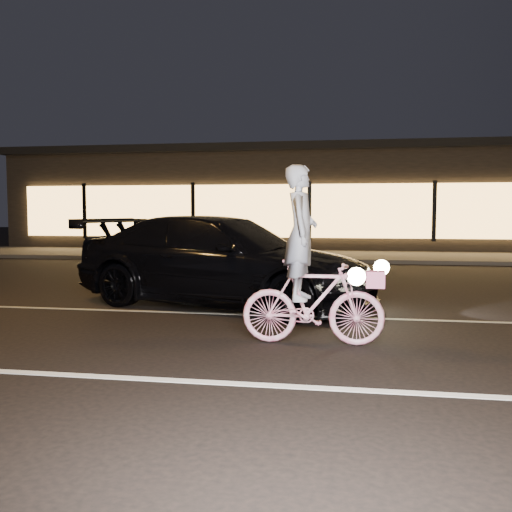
# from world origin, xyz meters

# --- Properties ---
(ground) EXTENTS (90.00, 90.00, 0.00)m
(ground) POSITION_xyz_m (0.00, 0.00, 0.00)
(ground) COLOR black
(ground) RESTS_ON ground
(lane_stripe_near) EXTENTS (60.00, 0.12, 0.01)m
(lane_stripe_near) POSITION_xyz_m (0.00, -1.50, 0.00)
(lane_stripe_near) COLOR silver
(lane_stripe_near) RESTS_ON ground
(lane_stripe_far) EXTENTS (60.00, 0.10, 0.01)m
(lane_stripe_far) POSITION_xyz_m (0.00, 2.00, 0.00)
(lane_stripe_far) COLOR gray
(lane_stripe_far) RESTS_ON ground
(sidewalk) EXTENTS (30.00, 4.00, 0.12)m
(sidewalk) POSITION_xyz_m (0.00, 13.00, 0.06)
(sidewalk) COLOR #383533
(sidewalk) RESTS_ON ground
(storefront) EXTENTS (25.40, 8.42, 4.20)m
(storefront) POSITION_xyz_m (0.00, 18.97, 2.15)
(storefront) COLOR black
(storefront) RESTS_ON ground
(cyclist) EXTENTS (1.71, 0.59, 2.15)m
(cyclist) POSITION_xyz_m (1.14, 0.21, 0.76)
(cyclist) COLOR #E2346A
(cyclist) RESTS_ON ground
(sedan) EXTENTS (5.63, 3.55, 1.52)m
(sedan) POSITION_xyz_m (-0.51, 2.79, 0.76)
(sedan) COLOR black
(sedan) RESTS_ON ground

